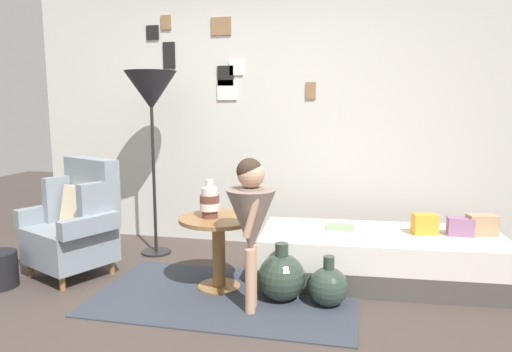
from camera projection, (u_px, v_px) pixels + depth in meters
The scene contains 15 objects.
ground_plane at pixel (201, 328), 2.98m from camera, with size 12.00×12.00×0.00m, color #423833.
gallery_wall at pixel (263, 116), 4.67m from camera, with size 4.80×0.12×2.60m.
rug at pixel (226, 296), 3.47m from camera, with size 1.93×1.14×0.01m, color #333842.
armchair at pixel (77, 223), 3.89m from camera, with size 0.89×0.80×0.97m.
daybed at pixel (380, 257), 3.75m from camera, with size 1.94×0.91×0.40m.
pillow_head at pixel (482, 225), 3.64m from camera, with size 0.22×0.12×0.17m, color tan.
pillow_mid at pixel (460, 227), 3.65m from camera, with size 0.19×0.12×0.14m, color gray.
pillow_back at pixel (425, 224), 3.68m from camera, with size 0.19×0.12×0.16m, color orange.
side_table at pixel (219, 237), 3.58m from camera, with size 0.61×0.61×0.57m.
vase_striped at pixel (210, 202), 3.52m from camera, with size 0.15×0.15×0.29m.
floor_lamp at pixel (151, 95), 4.27m from camera, with size 0.48×0.48×1.72m.
person_child at pixel (251, 215), 3.13m from camera, with size 0.34×0.34×1.07m.
book_on_daybed at pixel (340, 227), 3.86m from camera, with size 0.22×0.16×0.03m, color #80B171.
demijohn_near at pixel (282, 277), 3.38m from camera, with size 0.35×0.35×0.43m.
demijohn_far at pixel (328, 286), 3.29m from camera, with size 0.28×0.28×0.37m.
Camera 1 is at (0.94, -2.66, 1.42)m, focal length 32.63 mm.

